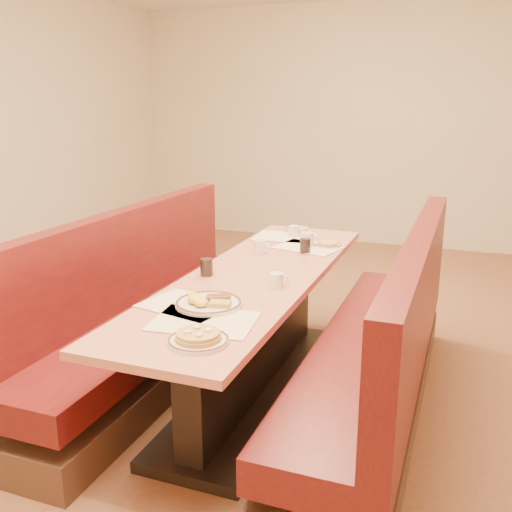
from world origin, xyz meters
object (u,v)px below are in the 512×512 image
(coffee_mug_d, at_px, (294,231))
(coffee_mug_b, at_px, (260,246))
(pancake_plate, at_px, (198,339))
(eggs_plate, at_px, (208,303))
(soda_tumbler_mid, at_px, (305,246))
(coffee_mug_a, at_px, (277,280))
(booth_left, at_px, (147,320))
(soda_tumbler_near, at_px, (206,267))
(coffee_mug_c, at_px, (308,239))
(booth_right, at_px, (382,356))
(diner_table, at_px, (256,334))

(coffee_mug_d, bearing_deg, coffee_mug_b, -117.83)
(pancake_plate, height_order, eggs_plate, eggs_plate)
(eggs_plate, bearing_deg, soda_tumbler_mid, 82.00)
(eggs_plate, distance_m, coffee_mug_a, 0.45)
(booth_left, xyz_separation_m, soda_tumbler_near, (0.49, -0.14, 0.44))
(coffee_mug_c, distance_m, coffee_mug_d, 0.30)
(booth_right, relative_size, coffee_mug_b, 22.54)
(diner_table, distance_m, booth_left, 0.73)
(diner_table, height_order, eggs_plate, eggs_plate)
(booth_left, height_order, soda_tumbler_near, booth_left)
(booth_left, distance_m, booth_right, 1.46)
(booth_right, height_order, pancake_plate, booth_right)
(booth_left, bearing_deg, booth_right, 0.00)
(coffee_mug_d, xyz_separation_m, soda_tumbler_near, (-0.18, -1.08, 0.01))
(coffee_mug_a, bearing_deg, pancake_plate, -117.98)
(soda_tumbler_near, bearing_deg, coffee_mug_b, 78.74)
(pancake_plate, bearing_deg, eggs_plate, 110.28)
(coffee_mug_b, xyz_separation_m, coffee_mug_c, (0.24, 0.27, 0.01))
(pancake_plate, xyz_separation_m, coffee_mug_a, (0.07, 0.79, 0.02))
(diner_table, xyz_separation_m, booth_right, (0.73, 0.00, -0.01))
(booth_left, xyz_separation_m, soda_tumbler_mid, (0.87, 0.54, 0.44))
(booth_left, xyz_separation_m, coffee_mug_a, (0.93, -0.19, 0.43))
(eggs_plate, height_order, soda_tumbler_mid, soda_tumbler_mid)
(diner_table, height_order, coffee_mug_b, coffee_mug_b)
(diner_table, relative_size, booth_right, 1.00)
(booth_left, height_order, coffee_mug_b, booth_left)
(coffee_mug_c, relative_size, coffee_mug_d, 1.22)
(diner_table, bearing_deg, booth_right, 0.00)
(booth_right, bearing_deg, coffee_mug_d, 130.08)
(coffee_mug_b, height_order, coffee_mug_d, coffee_mug_b)
(coffee_mug_a, distance_m, soda_tumbler_mid, 0.73)
(booth_left, relative_size, coffee_mug_d, 24.33)
(coffee_mug_b, distance_m, coffee_mug_c, 0.36)
(coffee_mug_c, bearing_deg, eggs_plate, -109.58)
(coffee_mug_d, relative_size, soda_tumbler_mid, 1.10)
(booth_right, xyz_separation_m, pancake_plate, (-0.61, -0.99, 0.41))
(eggs_plate, bearing_deg, soda_tumbler_near, 116.21)
(booth_right, distance_m, eggs_plate, 1.04)
(pancake_plate, xyz_separation_m, soda_tumbler_mid, (0.01, 1.52, 0.03))
(booth_right, xyz_separation_m, coffee_mug_a, (-0.54, -0.19, 0.43))
(booth_right, bearing_deg, coffee_mug_a, -160.15)
(soda_tumbler_near, bearing_deg, booth_left, 164.39)
(coffee_mug_a, bearing_deg, soda_tumbler_mid, 71.41)
(coffee_mug_c, height_order, soda_tumbler_near, soda_tumbler_near)
(booth_left, bearing_deg, eggs_plate, -39.54)
(coffee_mug_b, height_order, coffee_mug_c, coffee_mug_c)
(booth_left, relative_size, soda_tumbler_near, 25.53)
(diner_table, height_order, coffee_mug_c, coffee_mug_c)
(pancake_plate, xyz_separation_m, coffee_mug_d, (-0.19, 1.93, 0.02))
(coffee_mug_b, height_order, soda_tumbler_near, soda_tumbler_near)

